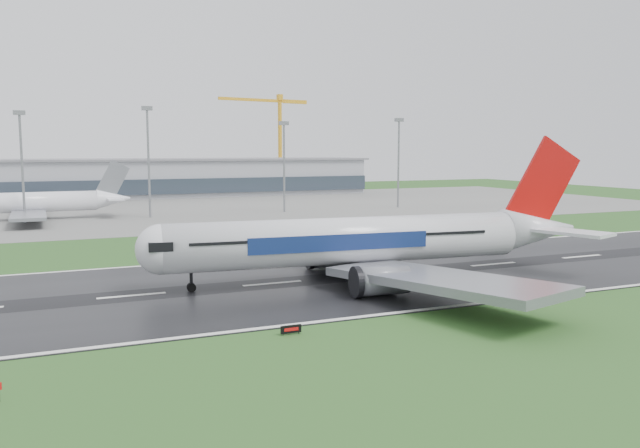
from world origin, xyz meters
name	(u,v)px	position (x,y,z in m)	size (l,w,h in m)	color
ground	(132,296)	(0.00, 0.00, 0.00)	(520.00, 520.00, 0.00)	#234C1B
runway	(132,296)	(0.00, 0.00, 0.05)	(400.00, 45.00, 0.10)	black
apron	(85,212)	(0.00, 125.00, 0.04)	(400.00, 130.00, 0.08)	slate
terminal	(77,180)	(0.00, 185.00, 7.50)	(240.00, 36.00, 15.00)	gray
main_airliner	(379,211)	(35.72, -3.41, 10.50)	(70.42, 67.07, 20.79)	silver
parked_airliner	(26,192)	(-15.99, 105.76, 8.07)	(54.54, 50.78, 15.99)	white
tower_crane	(280,143)	(91.77, 200.00, 22.69)	(46.06, 2.51, 45.37)	gold
runway_sign	(291,330)	(13.64, -24.99, 0.52)	(2.30, 0.26, 1.04)	black
floodmast_2	(22,169)	(-16.43, 100.00, 14.37)	(0.64, 0.64, 28.73)	gray
floodmast_3	(149,165)	(16.54, 100.00, 15.36)	(0.64, 0.64, 30.72)	gray
floodmast_4	(284,169)	(57.84, 100.00, 13.58)	(0.64, 0.64, 27.16)	gray
floodmast_5	(398,165)	(98.90, 100.00, 14.46)	(0.64, 0.64, 28.93)	gray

